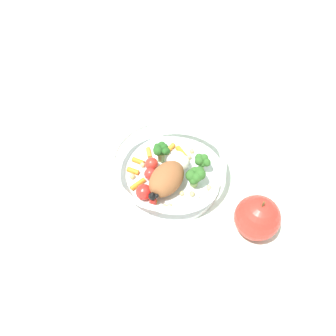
% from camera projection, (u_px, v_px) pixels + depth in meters
% --- Properties ---
extents(ground_plane, '(2.40, 2.40, 0.00)m').
position_uv_depth(ground_plane, '(163.00, 174.00, 0.68)').
color(ground_plane, silver).
extents(food_container, '(0.22, 0.22, 0.07)m').
position_uv_depth(food_container, '(169.00, 170.00, 0.64)').
color(food_container, white).
rests_on(food_container, ground_plane).
extents(loose_apple, '(0.08, 0.08, 0.09)m').
position_uv_depth(loose_apple, '(257.00, 218.00, 0.57)').
color(loose_apple, red).
rests_on(loose_apple, ground_plane).
extents(folded_napkin, '(0.14, 0.14, 0.01)m').
position_uv_depth(folded_napkin, '(102.00, 108.00, 0.79)').
color(folded_napkin, white).
rests_on(folded_napkin, ground_plane).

